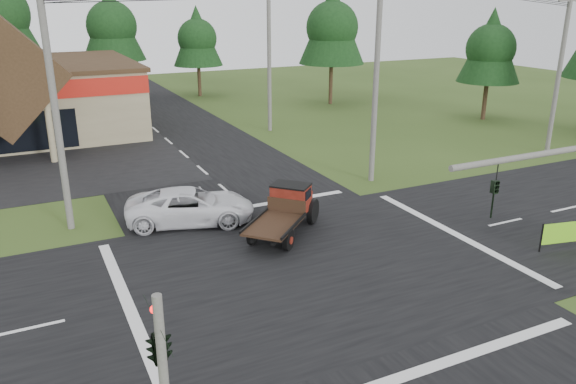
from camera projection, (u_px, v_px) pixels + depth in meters
ground at (313, 266)px, 21.60m from camera, size 120.00×120.00×0.00m
road_ns at (313, 265)px, 21.60m from camera, size 12.00×120.00×0.02m
road_ew at (313, 265)px, 21.59m from camera, size 120.00×12.00×0.02m
traffic_signal_corner at (158, 330)px, 11.13m from camera, size 0.53×2.48×4.40m
utility_pole_nw at (55, 109)px, 23.34m from camera, size 2.00×0.30×10.50m
utility_pole_ne at (376, 75)px, 29.76m from camera, size 2.00×0.30×11.50m
utility_pole_far at (559, 73)px, 35.74m from camera, size 2.00×0.30×10.20m
utility_pole_n at (269, 55)px, 41.72m from camera, size 2.00×0.30×11.20m
tree_row_d at (111, 23)px, 54.90m from camera, size 6.16×6.16×11.11m
tree_row_e at (197, 36)px, 56.93m from camera, size 5.04×5.04×9.09m
tree_side_ne at (332, 25)px, 52.10m from camera, size 6.16×6.16×11.11m
tree_side_e_near at (491, 46)px, 45.62m from camera, size 5.04×5.04×9.09m
antique_flatbed_truck at (283, 213)px, 24.12m from camera, size 4.81×4.70×2.03m
white_pickup at (191, 206)px, 25.50m from camera, size 6.27×4.21×1.60m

